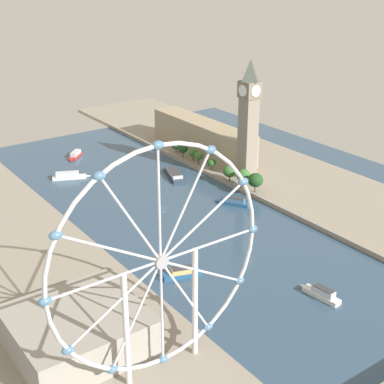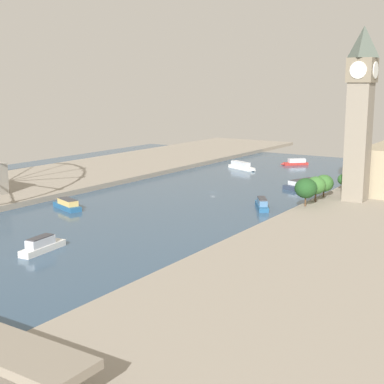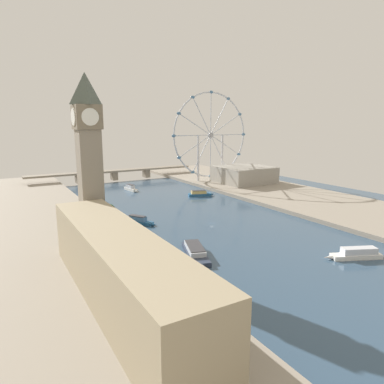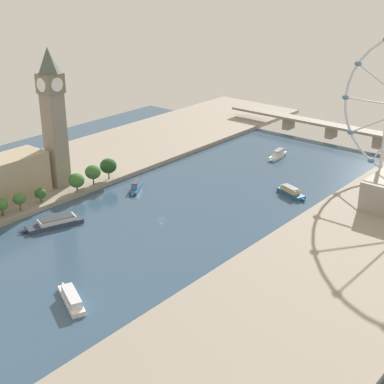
{
  "view_description": "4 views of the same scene",
  "coord_description": "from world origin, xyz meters",
  "px_view_note": "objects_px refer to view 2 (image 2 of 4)",
  "views": [
    {
      "loc": [
        186.12,
        293.01,
        159.28
      ],
      "look_at": [
        -5.65,
        25.48,
        19.61
      ],
      "focal_mm": 53.45,
      "sensor_mm": 36.0,
      "label": 1
    },
    {
      "loc": [
        -163.58,
        272.51,
        62.13
      ],
      "look_at": [
        -18.99,
        51.26,
        10.5
      ],
      "focal_mm": 52.17,
      "sensor_mm": 36.0,
      "label": 2
    },
    {
      "loc": [
        -123.56,
        -185.53,
        65.75
      ],
      "look_at": [
        1.03,
        27.74,
        16.25
      ],
      "focal_mm": 32.44,
      "sensor_mm": 36.0,
      "label": 3
    },
    {
      "loc": [
        201.91,
        -214.69,
        138.23
      ],
      "look_at": [
        15.1,
        9.41,
        17.75
      ],
      "focal_mm": 53.39,
      "sensor_mm": 36.0,
      "label": 4
    }
  ],
  "objects_px": {
    "tour_boat_1": "(242,166)",
    "tour_boat_3": "(306,184)",
    "tour_boat_4": "(43,245)",
    "tour_boat_0": "(262,204)",
    "tour_boat_2": "(67,205)",
    "clock_tower": "(360,112)",
    "tour_boat_5": "(296,162)"
  },
  "relations": [
    {
      "from": "tour_boat_0",
      "to": "tour_boat_5",
      "type": "height_order",
      "value": "tour_boat_0"
    },
    {
      "from": "tour_boat_0",
      "to": "tour_boat_2",
      "type": "relative_size",
      "value": 0.92
    },
    {
      "from": "tour_boat_5",
      "to": "tour_boat_4",
      "type": "bearing_deg",
      "value": 47.92
    },
    {
      "from": "tour_boat_1",
      "to": "tour_boat_4",
      "type": "height_order",
      "value": "tour_boat_4"
    },
    {
      "from": "tour_boat_5",
      "to": "clock_tower",
      "type": "bearing_deg",
      "value": 80.43
    },
    {
      "from": "tour_boat_0",
      "to": "tour_boat_4",
      "type": "relative_size",
      "value": 0.92
    },
    {
      "from": "clock_tower",
      "to": "tour_boat_3",
      "type": "relative_size",
      "value": 2.4
    },
    {
      "from": "tour_boat_2",
      "to": "tour_boat_4",
      "type": "relative_size",
      "value": 0.99
    },
    {
      "from": "tour_boat_0",
      "to": "tour_boat_1",
      "type": "xyz_separation_m",
      "value": [
        70.4,
        -109.8,
        0.1
      ]
    },
    {
      "from": "tour_boat_2",
      "to": "tour_boat_5",
      "type": "relative_size",
      "value": 1.29
    },
    {
      "from": "clock_tower",
      "to": "tour_boat_3",
      "type": "bearing_deg",
      "value": -41.19
    },
    {
      "from": "clock_tower",
      "to": "tour_boat_2",
      "type": "height_order",
      "value": "clock_tower"
    },
    {
      "from": "tour_boat_3",
      "to": "tour_boat_5",
      "type": "bearing_deg",
      "value": 45.93
    },
    {
      "from": "clock_tower",
      "to": "tour_boat_5",
      "type": "xyz_separation_m",
      "value": [
        83.33,
        -120.95,
        -46.15
      ]
    },
    {
      "from": "tour_boat_1",
      "to": "tour_boat_4",
      "type": "xyz_separation_m",
      "value": [
        -34.22,
        221.63,
        0.05
      ]
    },
    {
      "from": "tour_boat_5",
      "to": "tour_boat_1",
      "type": "bearing_deg",
      "value": 15.51
    },
    {
      "from": "tour_boat_4",
      "to": "tour_boat_0",
      "type": "bearing_deg",
      "value": -23.96
    },
    {
      "from": "tour_boat_1",
      "to": "tour_boat_3",
      "type": "bearing_deg",
      "value": -8.22
    },
    {
      "from": "tour_boat_3",
      "to": "tour_boat_4",
      "type": "height_order",
      "value": "tour_boat_4"
    },
    {
      "from": "tour_boat_3",
      "to": "tour_boat_4",
      "type": "relative_size",
      "value": 1.49
    },
    {
      "from": "tour_boat_1",
      "to": "tour_boat_3",
      "type": "relative_size",
      "value": 0.78
    },
    {
      "from": "clock_tower",
      "to": "tour_boat_5",
      "type": "height_order",
      "value": "clock_tower"
    },
    {
      "from": "tour_boat_1",
      "to": "clock_tower",
      "type": "bearing_deg",
      "value": -11.74
    },
    {
      "from": "clock_tower",
      "to": "tour_boat_0",
      "type": "bearing_deg",
      "value": 39.55
    },
    {
      "from": "tour_boat_1",
      "to": "tour_boat_2",
      "type": "bearing_deg",
      "value": -69.43
    },
    {
      "from": "clock_tower",
      "to": "tour_boat_5",
      "type": "relative_size",
      "value": 4.66
    },
    {
      "from": "tour_boat_0",
      "to": "tour_boat_2",
      "type": "distance_m",
      "value": 98.29
    },
    {
      "from": "tour_boat_1",
      "to": "tour_boat_3",
      "type": "distance_m",
      "value": 79.43
    },
    {
      "from": "tour_boat_1",
      "to": "tour_boat_4",
      "type": "relative_size",
      "value": 1.16
    },
    {
      "from": "clock_tower",
      "to": "tour_boat_4",
      "type": "xyz_separation_m",
      "value": [
        73.84,
        142.92,
        -45.86
      ]
    },
    {
      "from": "clock_tower",
      "to": "tour_boat_0",
      "type": "relative_size",
      "value": 3.9
    },
    {
      "from": "tour_boat_2",
      "to": "tour_boat_4",
      "type": "distance_m",
      "value": 72.3
    }
  ]
}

